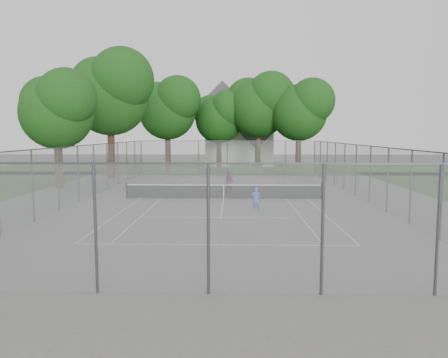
{
  "coord_description": "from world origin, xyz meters",
  "views": [
    {
      "loc": [
        0.67,
        -28.29,
        4.28
      ],
      "look_at": [
        0.0,
        1.0,
        1.2
      ],
      "focal_mm": 35.0,
      "sensor_mm": 36.0,
      "label": 1
    }
  ],
  "objects_px": {
    "tennis_net": "(224,191)",
    "woman_player": "(229,182)",
    "house": "(239,133)",
    "girl_player": "(256,199)"
  },
  "relations": [
    {
      "from": "house",
      "to": "woman_player",
      "type": "bearing_deg",
      "value": -92.13
    },
    {
      "from": "house",
      "to": "woman_player",
      "type": "height_order",
      "value": "house"
    },
    {
      "from": "woman_player",
      "to": "house",
      "type": "bearing_deg",
      "value": 112.19
    },
    {
      "from": "tennis_net",
      "to": "house",
      "type": "bearing_deg",
      "value": 87.47
    },
    {
      "from": "house",
      "to": "girl_player",
      "type": "bearing_deg",
      "value": -89.1
    },
    {
      "from": "girl_player",
      "to": "woman_player",
      "type": "bearing_deg",
      "value": -71.05
    },
    {
      "from": "tennis_net",
      "to": "woman_player",
      "type": "xyz_separation_m",
      "value": [
        0.31,
        2.8,
        0.28
      ]
    },
    {
      "from": "tennis_net",
      "to": "woman_player",
      "type": "relative_size",
      "value": 8.11
    },
    {
      "from": "house",
      "to": "tennis_net",
      "type": "bearing_deg",
      "value": -92.53
    },
    {
      "from": "tennis_net",
      "to": "house",
      "type": "relative_size",
      "value": 1.18
    }
  ]
}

